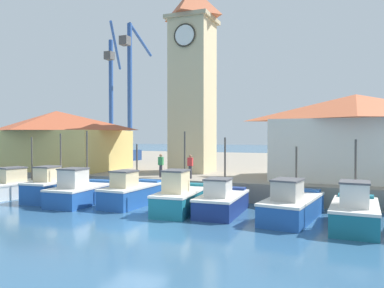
% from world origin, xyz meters
% --- Properties ---
extents(ground_plane, '(300.00, 300.00, 0.00)m').
position_xyz_m(ground_plane, '(0.00, 0.00, 0.00)').
color(ground_plane, '#2D567A').
extents(quay_wharf, '(120.00, 40.00, 1.19)m').
position_xyz_m(quay_wharf, '(0.00, 27.92, 0.60)').
color(quay_wharf, gray).
rests_on(quay_wharf, ground).
extents(fishing_boat_far_left, '(2.81, 5.25, 3.99)m').
position_xyz_m(fishing_boat_far_left, '(-11.65, 4.77, 0.67)').
color(fishing_boat_far_left, silver).
rests_on(fishing_boat_far_left, ground).
extents(fishing_boat_left_outer, '(2.14, 4.48, 4.22)m').
position_xyz_m(fishing_boat_left_outer, '(-8.49, 4.35, 0.79)').
color(fishing_boat_left_outer, '#2356A8').
rests_on(fishing_boat_left_outer, ground).
extents(fishing_boat_left_inner, '(2.35, 4.65, 4.37)m').
position_xyz_m(fishing_boat_left_inner, '(-6.09, 3.89, 0.73)').
color(fishing_boat_left_inner, '#2356A8').
rests_on(fishing_boat_left_inner, ground).
extents(fishing_boat_mid_left, '(2.06, 4.50, 3.57)m').
position_xyz_m(fishing_boat_mid_left, '(-3.06, 4.67, 0.73)').
color(fishing_boat_mid_left, '#2356A8').
rests_on(fishing_boat_mid_left, ground).
extents(fishing_boat_center, '(2.16, 4.77, 4.31)m').
position_xyz_m(fishing_boat_center, '(0.39, 4.05, 0.77)').
color(fishing_boat_center, '#196B7F').
rests_on(fishing_boat_center, ground).
extents(fishing_boat_mid_right, '(2.16, 4.51, 3.98)m').
position_xyz_m(fishing_boat_mid_right, '(2.58, 4.41, 0.66)').
color(fishing_boat_mid_right, navy).
rests_on(fishing_boat_mid_right, ground).
extents(fishing_boat_right_inner, '(2.67, 5.41, 3.54)m').
position_xyz_m(fishing_boat_right_inner, '(6.15, 4.44, 0.70)').
color(fishing_boat_right_inner, '#2356A8').
rests_on(fishing_boat_right_inner, ground).
extents(fishing_boat_right_outer, '(2.12, 4.48, 3.91)m').
position_xyz_m(fishing_boat_right_outer, '(8.93, 3.67, 0.73)').
color(fishing_boat_right_outer, '#196B7F').
rests_on(fishing_boat_right_outer, ground).
extents(clock_tower, '(3.50, 3.50, 16.22)m').
position_xyz_m(clock_tower, '(-2.78, 13.39, 8.90)').
color(clock_tower, beige).
rests_on(clock_tower, quay_wharf).
extents(warehouse_left, '(11.81, 7.12, 5.05)m').
position_xyz_m(warehouse_left, '(-14.95, 11.59, 3.77)').
color(warehouse_left, tan).
rests_on(warehouse_left, quay_wharf).
extents(warehouse_right, '(10.65, 6.44, 5.58)m').
position_xyz_m(warehouse_right, '(9.10, 12.42, 4.04)').
color(warehouse_right, silver).
rests_on(warehouse_right, quay_wharf).
extents(port_crane_near, '(5.13, 9.79, 17.91)m').
position_xyz_m(port_crane_near, '(-20.09, 27.33, 7.49)').
color(port_crane_near, navy).
rests_on(port_crane_near, quay_wharf).
extents(port_crane_far, '(2.30, 9.02, 16.22)m').
position_xyz_m(port_crane_far, '(-15.09, 23.95, 7.43)').
color(port_crane_far, navy).
rests_on(port_crane_far, quay_wharf).
extents(dock_worker_near_tower, '(0.34, 0.22, 1.62)m').
position_xyz_m(dock_worker_near_tower, '(-1.15, 9.03, 2.04)').
color(dock_worker_near_tower, '#33333D').
rests_on(dock_worker_near_tower, quay_wharf).
extents(dock_worker_along_quay, '(0.34, 0.22, 1.62)m').
position_xyz_m(dock_worker_along_quay, '(-3.34, 8.97, 2.04)').
color(dock_worker_along_quay, '#33333D').
rests_on(dock_worker_along_quay, quay_wharf).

